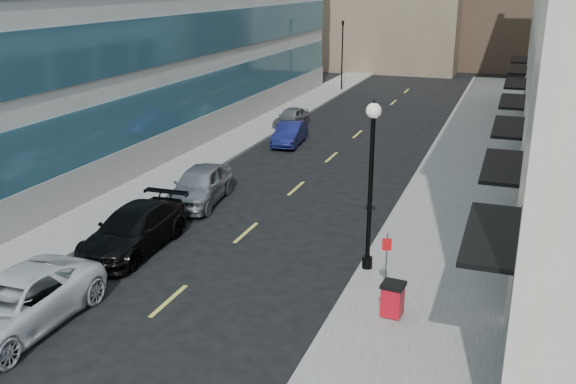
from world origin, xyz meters
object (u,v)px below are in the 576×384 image
Objects in this scene: car_blue_sedan at (290,133)px; urn_planter at (505,237)px; lamppost at (371,172)px; car_grey_sedan at (291,117)px; traffic_signal at (343,25)px; car_silver_sedan at (200,185)px; car_black_pickup at (134,229)px; car_white_van at (13,304)px; trash_bin at (393,298)px; sign_post at (386,260)px.

urn_planter is at bearing -50.74° from car_blue_sedan.
lamppost is 7.63× the size of urn_planter.
car_blue_sedan is 1.09× the size of car_grey_sedan.
traffic_signal reaches higher than lamppost.
car_blue_sedan is at bearing 81.77° from car_silver_sedan.
traffic_signal is 1.29× the size of car_black_pickup.
trash_bin is (9.93, 4.17, -0.08)m from car_white_van.
trash_bin reaches higher than urn_planter.
sign_post is at bearing -68.56° from car_blue_sedan.
car_black_pickup is 21.70m from car_grey_sedan.
car_white_van is 1.18× the size of car_silver_sedan.
car_silver_sedan is 4.65× the size of trash_bin.
car_blue_sedan is 21.28m from trash_bin.
car_white_van is at bearing -140.03° from lamppost.
lamppost is 6.14m from urn_planter.
traffic_signal is at bearing 86.37° from car_silver_sedan.
car_grey_sedan is 23.13m from lamppost.
car_white_van is 22.98m from car_blue_sedan.
traffic_signal reaches higher than car_black_pickup.
car_black_pickup is at bearing -96.19° from car_blue_sedan.
trash_bin is at bearing 22.78° from car_white_van.
sign_post is 3.11× the size of urn_planter.
sign_post is at bearing 130.85° from trash_bin.
urn_planter is (12.93, -1.18, -0.22)m from car_silver_sedan.
car_black_pickup is 0.93× the size of lamppost.
car_white_van is at bearing -91.53° from car_black_pickup.
urn_planter is at bearing -12.81° from car_silver_sedan.
car_grey_sedan is (-1.60, 4.75, -0.04)m from car_blue_sedan.
car_grey_sedan is 22.55m from urn_planter.
sign_post is (9.60, 4.64, 0.88)m from car_white_van.
car_white_van is 0.99× the size of lamppost.
traffic_signal is 9.20× the size of urn_planter.
car_silver_sedan is 6.40× the size of urn_planter.
car_black_pickup is 10.12m from trash_bin.
sign_post is (9.60, -1.45, 0.89)m from car_black_pickup.
traffic_signal is at bearing 114.85° from urn_planter.
lamppost is (10.10, -20.61, 2.91)m from car_grey_sedan.
lamppost is at bearing 5.39° from car_black_pickup.
traffic_signal is 1.44× the size of car_silver_sedan.
car_black_pickup is at bearing 90.01° from car_white_van.
traffic_signal reaches higher than car_silver_sedan.
car_blue_sedan is (2.30, -20.00, -5.05)m from traffic_signal.
urn_planter is at bearing 70.86° from trash_bin.
traffic_signal is 6.68× the size of trash_bin.
car_blue_sedan is 5.01m from car_grey_sedan.
car_grey_sedan is (-1.60, 27.73, -0.16)m from car_white_van.
car_black_pickup is 5.48m from car_silver_sedan.
traffic_signal is 1.87× the size of car_grey_sedan.
sign_post is at bearing -61.19° from car_grey_sedan.
car_white_van is 5.47× the size of trash_bin.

